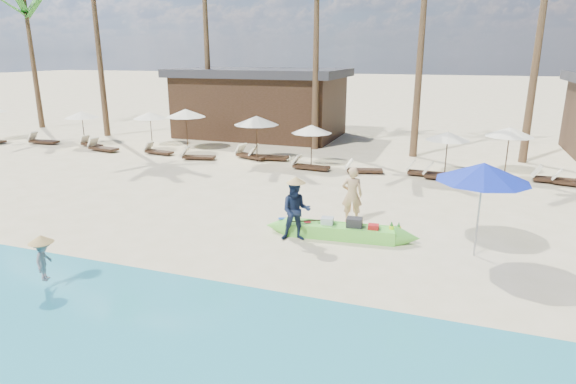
% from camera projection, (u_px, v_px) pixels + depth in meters
% --- Properties ---
extents(ground, '(240.00, 240.00, 0.00)m').
position_uv_depth(ground, '(284.00, 248.00, 13.44)').
color(ground, beige).
rests_on(ground, ground).
extents(wet_sand_strip, '(240.00, 4.50, 0.01)m').
position_uv_depth(wet_sand_strip, '(192.00, 346.00, 8.91)').
color(wet_sand_strip, tan).
rests_on(wet_sand_strip, ground).
extents(green_canoe, '(5.09, 0.94, 0.65)m').
position_uv_depth(green_canoe, '(340.00, 231.00, 14.11)').
color(green_canoe, '#68DE43').
rests_on(green_canoe, ground).
extents(tourist, '(0.74, 0.56, 1.81)m').
position_uv_depth(tourist, '(352.00, 195.00, 15.26)').
color(tourist, tan).
rests_on(tourist, ground).
extents(vendor_green, '(1.02, 0.90, 1.77)m').
position_uv_depth(vendor_green, '(296.00, 211.00, 13.78)').
color(vendor_green, '#16213C').
rests_on(vendor_green, ground).
extents(vendor_yellow, '(0.60, 0.73, 0.98)m').
position_uv_depth(vendor_yellow, '(44.00, 260.00, 11.00)').
color(vendor_yellow, gray).
rests_on(vendor_yellow, ground).
extents(blue_umbrella, '(2.37, 2.37, 2.55)m').
position_uv_depth(blue_umbrella, '(483.00, 172.00, 12.28)').
color(blue_umbrella, '#99999E').
rests_on(blue_umbrella, ground).
extents(resort_parasol_1, '(1.95, 1.95, 2.01)m').
position_uv_depth(resort_parasol_1, '(82.00, 115.00, 27.96)').
color(resort_parasol_1, '#382217').
rests_on(resort_parasol_1, ground).
extents(lounger_1_left, '(1.91, 0.71, 0.64)m').
position_uv_depth(lounger_1_left, '(42.00, 140.00, 28.79)').
color(lounger_1_left, '#382217').
rests_on(lounger_1_left, ground).
extents(lounger_1_right, '(1.69, 0.95, 0.55)m').
position_uv_depth(lounger_1_right, '(91.00, 144.00, 27.93)').
color(lounger_1_right, '#382217').
rests_on(lounger_1_right, ground).
extents(resort_parasol_2, '(1.95, 1.95, 2.00)m').
position_uv_depth(resort_parasol_2, '(150.00, 115.00, 27.65)').
color(resort_parasol_2, '#382217').
rests_on(resort_parasol_2, ground).
extents(lounger_2_left, '(1.96, 0.85, 0.64)m').
position_uv_depth(lounger_2_left, '(102.00, 147.00, 26.69)').
color(lounger_2_left, '#382217').
rests_on(lounger_2_left, ground).
extents(resort_parasol_3, '(2.21, 2.21, 2.28)m').
position_uv_depth(resort_parasol_3, '(186.00, 113.00, 26.58)').
color(resort_parasol_3, '#382217').
rests_on(resort_parasol_3, ground).
extents(lounger_3_left, '(1.73, 0.72, 0.57)m').
position_uv_depth(lounger_3_left, '(157.00, 151.00, 25.84)').
color(lounger_3_left, '#382217').
rests_on(lounger_3_left, ground).
extents(lounger_3_right, '(1.79, 0.90, 0.58)m').
position_uv_depth(lounger_3_right, '(197.00, 156.00, 24.53)').
color(lounger_3_right, '#382217').
rests_on(lounger_3_right, ground).
extents(resort_parasol_4, '(2.22, 2.22, 2.29)m').
position_uv_depth(resort_parasol_4, '(256.00, 120.00, 23.61)').
color(resort_parasol_4, '#382217').
rests_on(resort_parasol_4, ground).
extents(lounger_4_left, '(1.97, 1.17, 0.64)m').
position_uv_depth(lounger_4_left, '(250.00, 155.00, 24.74)').
color(lounger_4_left, '#382217').
rests_on(lounger_4_left, ground).
extents(lounger_4_right, '(2.05, 0.79, 0.68)m').
position_uv_depth(lounger_4_right, '(267.00, 156.00, 24.42)').
color(lounger_4_right, '#382217').
rests_on(lounger_4_right, ground).
extents(resort_parasol_5, '(1.93, 1.93, 1.99)m').
position_uv_depth(resort_parasol_5, '(312.00, 129.00, 22.70)').
color(resort_parasol_5, '#382217').
rests_on(resort_parasol_5, ground).
extents(lounger_5_left, '(1.82, 0.67, 0.61)m').
position_uv_depth(lounger_5_left, '(309.00, 166.00, 22.40)').
color(lounger_5_left, '#382217').
rests_on(lounger_5_left, ground).
extents(resort_parasol_6, '(1.92, 1.92, 1.97)m').
position_uv_depth(resort_parasol_6, '(448.00, 136.00, 20.87)').
color(resort_parasol_6, '#382217').
rests_on(resort_parasol_6, ground).
extents(lounger_6_left, '(1.76, 0.92, 0.57)m').
position_uv_depth(lounger_6_left, '(362.00, 169.00, 21.75)').
color(lounger_6_left, '#382217').
rests_on(lounger_6_left, ground).
extents(lounger_6_right, '(1.79, 0.61, 0.60)m').
position_uv_depth(lounger_6_right, '(424.00, 172.00, 21.21)').
color(lounger_6_right, '#382217').
rests_on(lounger_6_right, ground).
extents(resort_parasol_7, '(2.08, 2.08, 2.14)m').
position_uv_depth(resort_parasol_7, '(510.00, 132.00, 21.00)').
color(resort_parasol_7, '#382217').
rests_on(resort_parasol_7, ground).
extents(lounger_7_left, '(1.99, 0.73, 0.67)m').
position_uv_depth(lounger_7_left, '(444.00, 175.00, 20.53)').
color(lounger_7_left, '#382217').
rests_on(lounger_7_left, ground).
extents(lounger_7_right, '(1.93, 0.68, 0.65)m').
position_uv_depth(lounger_7_right, '(554.00, 178.00, 20.07)').
color(lounger_7_right, '#382217').
rests_on(lounger_7_right, ground).
extents(lounger_8_left, '(1.78, 0.90, 0.58)m').
position_uv_depth(lounger_8_left, '(573.00, 182.00, 19.60)').
color(lounger_8_left, '#382217').
rests_on(lounger_8_left, ground).
extents(palm_0, '(2.08, 2.08, 9.90)m').
position_uv_depth(palm_0, '(26.00, 10.00, 33.14)').
color(palm_0, brown).
rests_on(palm_0, ground).
extents(pavilion_west, '(10.80, 6.60, 4.30)m').
position_uv_depth(pavilion_west, '(261.00, 102.00, 31.25)').
color(pavilion_west, '#382217').
rests_on(pavilion_west, ground).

